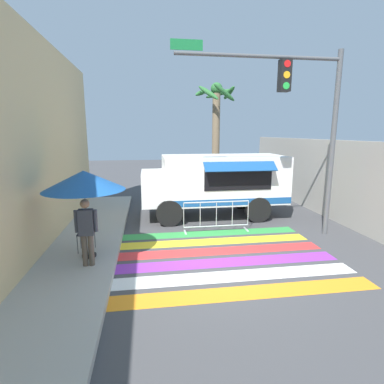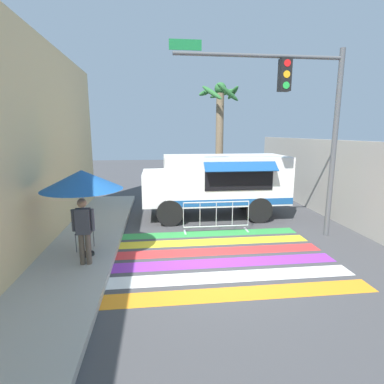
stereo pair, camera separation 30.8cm
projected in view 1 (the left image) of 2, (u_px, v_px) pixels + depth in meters
ground_plane at (217, 263)px, 7.70m from camera, size 60.00×60.00×0.00m
sidewalk_left at (19, 273)px, 7.00m from camera, size 4.40×16.00×0.15m
building_left_facade at (10, 148)px, 6.45m from camera, size 0.25×16.00×5.96m
concrete_wall_right at (340, 182)px, 11.09m from camera, size 0.20×16.00×3.03m
crosswalk_painted at (214, 257)px, 8.09m from camera, size 6.40×4.36×0.01m
food_truck at (212, 181)px, 11.74m from camera, size 5.52×2.69×2.42m
traffic_signal_pole at (303, 108)px, 9.01m from camera, size 5.15×0.29×5.80m
patio_umbrella at (84, 181)px, 7.37m from camera, size 2.00×2.00×2.24m
folding_chair at (86, 229)px, 8.11m from camera, size 0.41×0.41×0.97m
vendor_person at (86, 229)px, 7.05m from camera, size 0.53×0.22×1.64m
barricade_front at (216, 216)px, 10.09m from camera, size 2.25×0.44×1.05m
palm_tree at (216, 122)px, 15.59m from camera, size 2.27×2.24×5.80m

